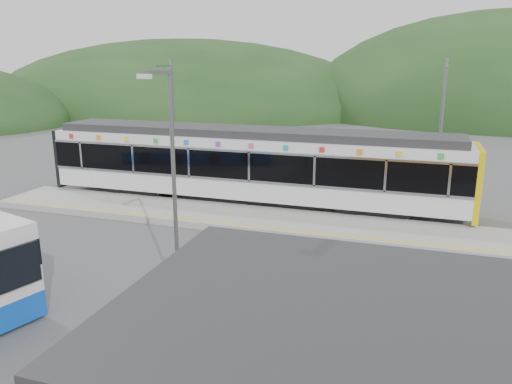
% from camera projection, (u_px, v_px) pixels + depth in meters
% --- Properties ---
extents(ground, '(120.00, 120.00, 0.00)m').
position_uv_depth(ground, '(239.00, 250.00, 18.61)').
color(ground, '#4C4C4F').
rests_on(ground, ground).
extents(hills, '(146.00, 149.00, 26.00)m').
position_uv_depth(hills, '(415.00, 224.00, 21.60)').
color(hills, '#1E3D19').
rests_on(hills, ground).
extents(platform, '(26.00, 3.20, 0.30)m').
position_uv_depth(platform, '(265.00, 221.00, 21.61)').
color(platform, '#9E9E99').
rests_on(platform, ground).
extents(yellow_line, '(26.00, 0.10, 0.01)m').
position_uv_depth(yellow_line, '(256.00, 226.00, 20.37)').
color(yellow_line, yellow).
rests_on(yellow_line, platform).
extents(train, '(20.44, 3.01, 3.74)m').
position_uv_depth(train, '(250.00, 163.00, 24.08)').
color(train, black).
rests_on(train, ground).
extents(catenary_mast_west, '(0.18, 1.80, 7.00)m').
position_uv_depth(catenary_mast_west, '(173.00, 120.00, 27.66)').
color(catenary_mast_west, slate).
rests_on(catenary_mast_west, ground).
extents(catenary_mast_east, '(0.18, 1.80, 7.00)m').
position_uv_depth(catenary_mast_east, '(440.00, 131.00, 23.44)').
color(catenary_mast_east, slate).
rests_on(catenary_mast_east, ground).
extents(lamp_post, '(0.38, 1.18, 6.68)m').
position_uv_depth(lamp_post, '(171.00, 168.00, 13.79)').
color(lamp_post, slate).
rests_on(lamp_post, ground).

